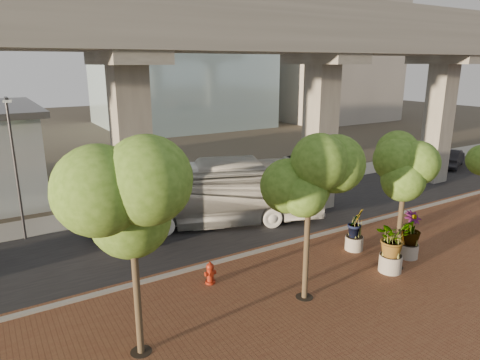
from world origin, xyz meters
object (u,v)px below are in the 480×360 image
parked_car (450,158)px  planter_front (393,240)px  transit_bus (208,194)px  fire_hydrant (210,273)px

parked_car → planter_front: (-20.91, -10.83, 0.73)m
transit_bus → fire_hydrant: bearing=173.4°
planter_front → fire_hydrant: bearing=156.2°
parked_car → fire_hydrant: bearing=80.6°
fire_hydrant → planter_front: bearing=-23.8°
parked_car → planter_front: 23.56m
fire_hydrant → planter_front: (7.36, -3.24, 1.02)m
transit_bus → planter_front: transit_bus is taller
transit_bus → planter_front: bearing=-136.2°
parked_car → fire_hydrant: 29.27m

